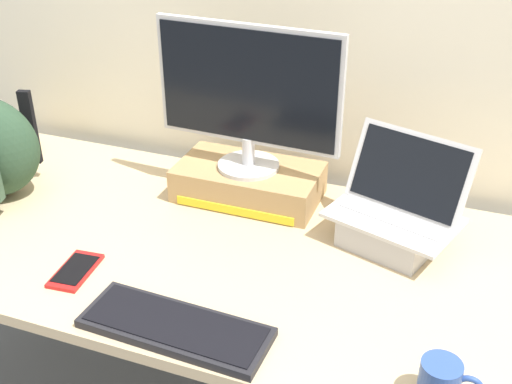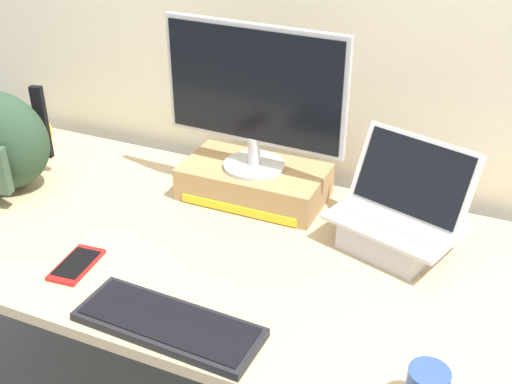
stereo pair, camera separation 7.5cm
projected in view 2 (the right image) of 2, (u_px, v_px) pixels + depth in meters
desk at (256, 272)px, 1.66m from camera, size 2.10×0.84×0.74m
toner_box_yellow at (254, 182)px, 1.86m from camera, size 0.41×0.23×0.10m
desktop_monitor at (254, 95)px, 1.73m from camera, size 0.53×0.18×0.41m
open_laptop at (396, 226)px, 1.63m from camera, size 0.37×0.30×0.28m
external_keyboard at (169, 324)px, 1.39m from camera, size 0.42×0.16×0.02m
cell_phone at (76, 264)px, 1.58m from camera, size 0.09×0.16×0.01m
plush_toy at (38, 132)px, 2.17m from camera, size 0.09×0.09×0.09m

